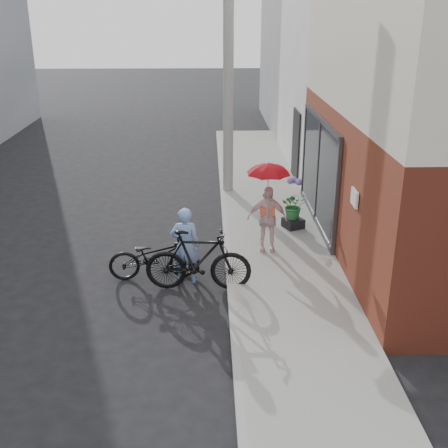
{
  "coord_description": "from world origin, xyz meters",
  "views": [
    {
      "loc": [
        0.56,
        -9.23,
        5.04
      ],
      "look_at": [
        0.84,
        0.82,
        1.1
      ],
      "focal_mm": 45.0,
      "sensor_mm": 36.0,
      "label": 1
    }
  ],
  "objects_px": {
    "utility_pole": "(228,67)",
    "planter": "(293,223)",
    "bike_right": "(198,260)",
    "bike_left": "(154,257)",
    "kimono_woman": "(267,219)",
    "officer": "(185,245)"
  },
  "relations": [
    {
      "from": "utility_pole",
      "to": "kimono_woman",
      "type": "distance_m",
      "value": 5.03
    },
    {
      "from": "kimono_woman",
      "to": "bike_right",
      "type": "bearing_deg",
      "value": -129.8
    },
    {
      "from": "bike_left",
      "to": "kimono_woman",
      "type": "distance_m",
      "value": 2.55
    },
    {
      "from": "bike_right",
      "to": "kimono_woman",
      "type": "bearing_deg",
      "value": -39.61
    },
    {
      "from": "officer",
      "to": "bike_right",
      "type": "relative_size",
      "value": 0.77
    },
    {
      "from": "officer",
      "to": "bike_right",
      "type": "height_order",
      "value": "officer"
    },
    {
      "from": "bike_right",
      "to": "planter",
      "type": "bearing_deg",
      "value": -34.57
    },
    {
      "from": "bike_left",
      "to": "kimono_woman",
      "type": "relative_size",
      "value": 1.24
    },
    {
      "from": "officer",
      "to": "bike_left",
      "type": "height_order",
      "value": "officer"
    },
    {
      "from": "bike_right",
      "to": "planter",
      "type": "xyz_separation_m",
      "value": [
        2.19,
        2.81,
        -0.37
      ]
    },
    {
      "from": "kimono_woman",
      "to": "bike_left",
      "type": "bearing_deg",
      "value": -152.23
    },
    {
      "from": "bike_right",
      "to": "utility_pole",
      "type": "bearing_deg",
      "value": -4.03
    },
    {
      "from": "officer",
      "to": "bike_left",
      "type": "bearing_deg",
      "value": -11.25
    },
    {
      "from": "officer",
      "to": "planter",
      "type": "bearing_deg",
      "value": -130.8
    },
    {
      "from": "officer",
      "to": "planter",
      "type": "height_order",
      "value": "officer"
    },
    {
      "from": "bike_right",
      "to": "planter",
      "type": "relative_size",
      "value": 4.78
    },
    {
      "from": "utility_pole",
      "to": "officer",
      "type": "height_order",
      "value": "utility_pole"
    },
    {
      "from": "bike_left",
      "to": "bike_right",
      "type": "relative_size",
      "value": 0.89
    },
    {
      "from": "officer",
      "to": "bike_right",
      "type": "distance_m",
      "value": 0.44
    },
    {
      "from": "kimono_woman",
      "to": "utility_pole",
      "type": "bearing_deg",
      "value": 102.4
    },
    {
      "from": "utility_pole",
      "to": "planter",
      "type": "relative_size",
      "value": 16.84
    },
    {
      "from": "utility_pole",
      "to": "bike_left",
      "type": "height_order",
      "value": "utility_pole"
    }
  ]
}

